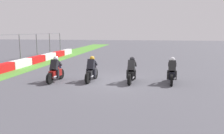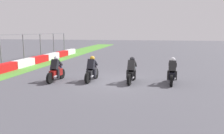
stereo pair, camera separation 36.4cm
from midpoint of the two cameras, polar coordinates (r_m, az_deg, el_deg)
name	(u,v)px [view 2 (the right image)]	position (r m, az deg, el deg)	size (l,w,h in m)	color
ground_plane	(112,81)	(13.24, 0.87, -3.71)	(120.00, 120.00, 0.00)	#4C4C53
rider_lane_a	(172,73)	(13.05, 16.15, -1.48)	(2.04, 0.57, 1.51)	black
rider_lane_b	(132,72)	(12.85, 5.93, -1.32)	(2.04, 0.56, 1.51)	black
rider_lane_c	(92,71)	(13.25, -4.49, -0.98)	(2.04, 0.55, 1.51)	black
rider_lane_d	(56,71)	(13.54, -13.62, -0.99)	(2.04, 0.55, 1.51)	black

